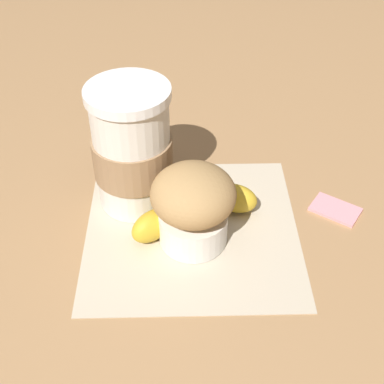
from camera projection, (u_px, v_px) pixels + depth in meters
ground_plane at (192, 229)px, 0.55m from camera, size 3.00×3.00×0.00m
paper_napkin at (192, 229)px, 0.55m from camera, size 0.23×0.23×0.00m
coffee_cup at (132, 150)px, 0.54m from camera, size 0.08×0.08×0.14m
muffin at (190, 205)px, 0.51m from camera, size 0.08×0.08×0.09m
banana at (193, 208)px, 0.55m from camera, size 0.14×0.08×0.03m
sugar_packet at (336, 208)px, 0.57m from camera, size 0.06×0.06×0.01m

